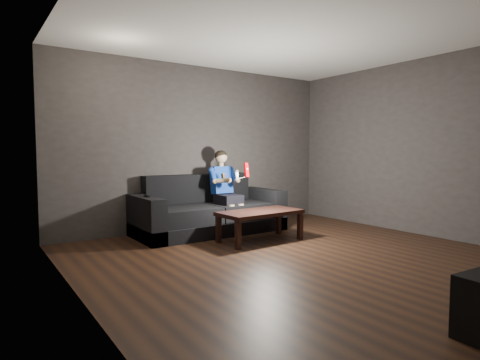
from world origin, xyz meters
TOP-DOWN VIEW (x-y plane):
  - floor at (0.00, 0.00)m, footprint 5.00×5.00m
  - back_wall at (0.00, 2.50)m, footprint 5.00×0.04m
  - left_wall at (-2.50, 0.00)m, footprint 0.04×5.00m
  - right_wall at (2.50, 0.00)m, footprint 0.04×5.00m
  - ceiling at (0.00, 0.00)m, footprint 5.00×5.00m
  - sofa at (-0.13, 2.02)m, footprint 2.35×1.01m
  - child at (0.14, 1.96)m, footprint 0.49×0.60m
  - wii_remote_red at (0.23, 1.49)m, footprint 0.05×0.08m
  - nunchuk_white at (0.06, 1.50)m, footprint 0.07×0.09m
  - wii_remote_black at (-1.18, 1.93)m, footprint 0.04×0.15m
  - coffee_table at (0.17, 1.07)m, footprint 1.23×0.66m

SIDE VIEW (x-z plane):
  - floor at x=0.00m, z-range 0.00..0.00m
  - sofa at x=-0.13m, z-range -0.16..0.75m
  - coffee_table at x=0.17m, z-range 0.16..0.60m
  - wii_remote_black at x=-1.18m, z-range 0.64..0.67m
  - child at x=0.14m, z-range 0.17..1.37m
  - nunchuk_white at x=0.06m, z-range 0.87..1.01m
  - wii_remote_red at x=0.23m, z-range 0.89..1.11m
  - back_wall at x=0.00m, z-range 0.00..2.70m
  - left_wall at x=-2.50m, z-range 0.00..2.70m
  - right_wall at x=2.50m, z-range 0.00..2.70m
  - ceiling at x=0.00m, z-range 2.69..2.71m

